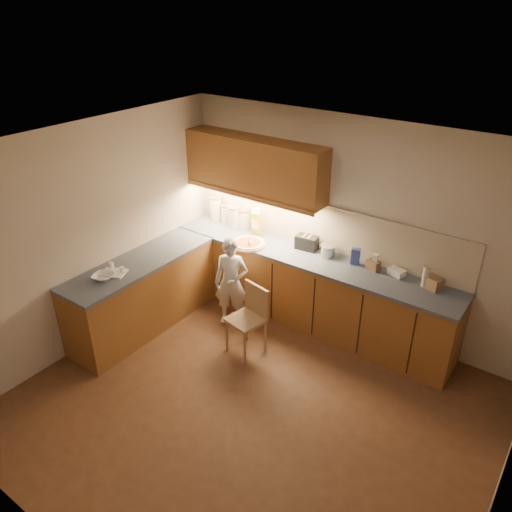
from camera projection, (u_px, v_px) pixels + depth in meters
The scene contains 24 objects.
room at pixel (250, 265), 4.30m from camera, with size 4.54×4.50×2.62m.
l_counter at pixel (250, 290), 6.24m from camera, with size 3.77×2.62×0.92m.
backsplash at pixel (321, 226), 6.13m from camera, with size 3.75×0.02×0.58m, color #C4B698.
upper_cabinets at pixel (254, 166), 6.18m from camera, with size 1.95×0.36×0.73m.
pizza_on_board at pixel (248, 243), 6.32m from camera, with size 0.45×0.45×0.18m.
child at pixel (231, 282), 6.16m from camera, with size 0.43×0.28×1.17m, color silver.
wooden_chair at pixel (250, 315), 5.72m from camera, with size 0.44×0.44×0.83m.
mixing_bowl at pixel (103, 277), 5.56m from camera, with size 0.23×0.23×0.06m, color white.
canister_a at pixel (216, 208), 6.95m from camera, with size 0.17×0.17×0.34m.
canister_b at pixel (226, 214), 6.89m from camera, with size 0.15×0.15×0.26m.
canister_c at pixel (234, 217), 6.73m from camera, with size 0.16×0.16×0.30m.
canister_d at pixel (244, 219), 6.73m from camera, with size 0.16×0.16×0.27m.
oil_jug at pixel (257, 223), 6.53m from camera, with size 0.13×0.10×0.36m.
toaster at pixel (307, 242), 6.19m from camera, with size 0.29×0.19×0.18m.
steel_pot at pixel (328, 251), 6.03m from camera, with size 0.19×0.19×0.14m.
blue_box at pixel (355, 256), 5.84m from camera, with size 0.10×0.07×0.20m, color #324198.
card_box_a at pixel (373, 265), 5.75m from camera, with size 0.15×0.11×0.11m, color #967051.
white_bottle at pixel (375, 262), 5.74m from camera, with size 0.06×0.06×0.19m, color white.
flat_pack at pixel (397, 272), 5.63m from camera, with size 0.18×0.13×0.07m, color white.
tall_jar at pixel (426, 276), 5.37m from camera, with size 0.08×0.08×0.25m.
card_box_b at pixel (433, 283), 5.36m from camera, with size 0.18×0.14×0.14m, color #9A7753.
dough_cloth at pixel (113, 273), 5.68m from camera, with size 0.27×0.21×0.02m, color silver.
spice_jar_a at pixel (111, 265), 5.78m from camera, with size 0.06×0.06×0.08m, color silver.
spice_jar_b at pixel (122, 270), 5.68m from camera, with size 0.05×0.05×0.07m, color white.
Camera 1 is at (2.24, -3.02, 3.75)m, focal length 35.00 mm.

